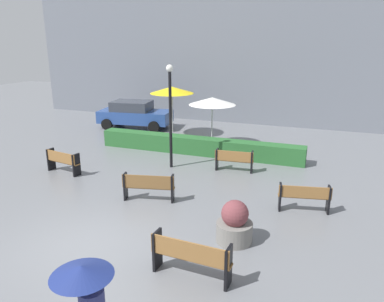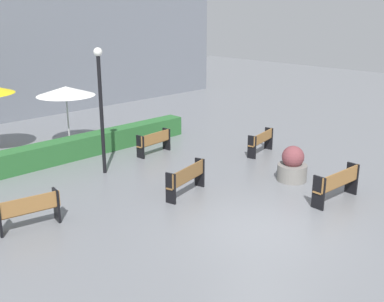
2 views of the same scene
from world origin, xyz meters
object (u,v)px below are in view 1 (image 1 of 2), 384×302
(lamp_post, at_px, (170,106))
(patio_umbrella_white, at_px, (212,101))
(bench_back_row, at_px, (234,159))
(bench_mid_center, at_px, (148,185))
(bench_far_left, at_px, (62,160))
(planter_pot, at_px, (235,224))
(patio_umbrella_yellow, at_px, (172,90))
(bench_near_right, at_px, (191,256))
(bench_far_right, at_px, (304,196))
(parked_car, at_px, (134,114))

(lamp_post, distance_m, patio_umbrella_white, 3.45)
(bench_back_row, relative_size, bench_mid_center, 0.90)
(bench_far_left, xyz_separation_m, patio_umbrella_white, (4.38, 5.50, 1.73))
(planter_pot, height_order, lamp_post, lamp_post)
(bench_far_left, relative_size, patio_umbrella_yellow, 0.59)
(bench_back_row, relative_size, bench_near_right, 0.84)
(lamp_post, height_order, patio_umbrella_yellow, lamp_post)
(bench_mid_center, bearing_deg, bench_far_right, 10.90)
(lamp_post, relative_size, parked_car, 0.94)
(lamp_post, height_order, patio_umbrella_white, lamp_post)
(patio_umbrella_yellow, bearing_deg, patio_umbrella_white, -26.47)
(bench_near_right, relative_size, parked_car, 0.42)
(patio_umbrella_yellow, bearing_deg, bench_back_row, -43.59)
(bench_back_row, relative_size, planter_pot, 1.34)
(bench_near_right, relative_size, planter_pot, 1.60)
(bench_far_right, bearing_deg, lamp_post, 156.18)
(bench_far_left, bearing_deg, bench_near_right, -32.79)
(patio_umbrella_white, bearing_deg, bench_back_row, -57.90)
(bench_far_right, bearing_deg, patio_umbrella_yellow, 136.15)
(patio_umbrella_yellow, bearing_deg, parked_car, 159.35)
(bench_mid_center, bearing_deg, bench_near_right, -51.08)
(bench_near_right, height_order, patio_umbrella_yellow, patio_umbrella_yellow)
(lamp_post, distance_m, patio_umbrella_yellow, 5.07)
(bench_far_left, height_order, patio_umbrella_yellow, patio_umbrella_yellow)
(parked_car, bearing_deg, lamp_post, -49.99)
(bench_back_row, distance_m, planter_pot, 5.39)
(bench_mid_center, xyz_separation_m, patio_umbrella_white, (0.04, 6.69, 1.71))
(parked_car, bearing_deg, bench_far_right, -38.51)
(bench_back_row, bearing_deg, parked_car, 144.02)
(bench_far_left, bearing_deg, lamp_post, 29.88)
(bench_back_row, distance_m, lamp_post, 3.27)
(bench_back_row, relative_size, patio_umbrella_white, 0.63)
(bench_far_left, height_order, lamp_post, lamp_post)
(bench_far_left, bearing_deg, bench_mid_center, -15.31)
(planter_pot, height_order, patio_umbrella_yellow, patio_umbrella_yellow)
(parked_car, bearing_deg, bench_far_left, -81.70)
(bench_back_row, height_order, patio_umbrella_yellow, patio_umbrella_yellow)
(bench_near_right, relative_size, bench_far_left, 1.16)
(lamp_post, xyz_separation_m, patio_umbrella_yellow, (-1.95, 4.68, -0.03))
(patio_umbrella_white, bearing_deg, patio_umbrella_yellow, 153.53)
(bench_far_right, distance_m, parked_car, 13.12)
(planter_pot, height_order, patio_umbrella_white, patio_umbrella_white)
(bench_back_row, height_order, bench_far_left, bench_far_left)
(bench_far_left, relative_size, parked_car, 0.36)
(lamp_post, relative_size, patio_umbrella_yellow, 1.55)
(bench_far_right, relative_size, bench_back_row, 1.02)
(bench_far_left, bearing_deg, patio_umbrella_yellow, 75.60)
(bench_near_right, distance_m, parked_car, 14.89)
(bench_far_right, xyz_separation_m, patio_umbrella_yellow, (-7.36, 7.07, 1.97))
(bench_far_right, distance_m, bench_back_row, 4.02)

